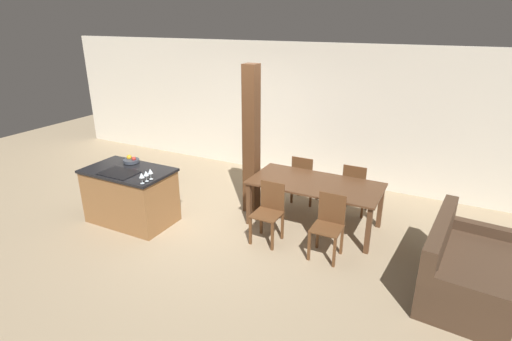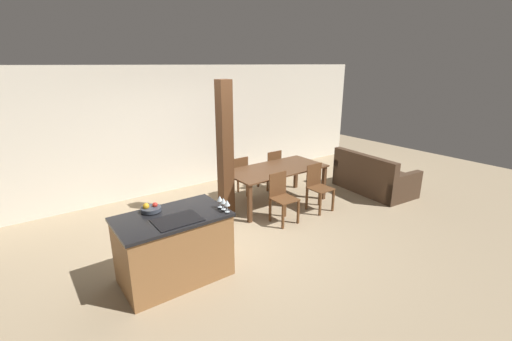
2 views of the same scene
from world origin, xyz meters
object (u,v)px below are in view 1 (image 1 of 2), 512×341
Objects in this scene: kitchen_island at (131,195)px; dining_chair_far_right at (355,187)px; dining_chair_near_right at (328,225)px; dining_chair_far_left at (304,178)px; dining_chair_near_left at (269,211)px; couch at (466,271)px; wine_glass_middle at (146,173)px; timber_post at (251,142)px; dining_table at (315,188)px; wine_glass_far at (150,171)px; fruit_bowl at (131,160)px; wine_glass_near at (142,176)px.

dining_chair_far_right is at bearing 31.48° from kitchen_island.
dining_chair_far_left is at bearing 122.13° from dining_chair_near_right.
dining_chair_near_left is 0.52× the size of couch.
timber_post is at bearing 57.86° from wine_glass_middle.
timber_post is (-0.69, -0.68, 0.77)m from dining_chair_far_left.
wine_glass_middle reaches higher than dining_table.
wine_glass_far is at bearing 52.06° from dining_chair_far_left.
dining_chair_far_left is 0.91m from dining_chair_far_right.
couch is (2.18, -0.75, -0.36)m from dining_table.
couch is (4.87, 0.45, -0.16)m from kitchen_island.
timber_post reaches higher than fruit_bowl.
dining_chair_near_left is 0.91m from dining_chair_near_right.
wine_glass_middle is at bearing -90.00° from wine_glass_far.
fruit_bowl is 2.46m from dining_chair_near_left.
wine_glass_far is 2.51m from dining_table.
wine_glass_near is at bearing 41.85° from dining_chair_far_right.
fruit_bowl is at bearing 34.63° from dining_chair_far_left.
dining_chair_near_left is (2.24, 0.48, 0.02)m from kitchen_island.
dining_chair_near_right is at bearing 90.00° from dining_chair_far_right.
timber_post reaches higher than dining_chair_near_right.
dining_chair_near_left is 1.70m from dining_chair_far_right.
wine_glass_near is 0.08× the size of dining_table.
wine_glass_middle is at bearing 90.00° from wine_glass_near.
wine_glass_far is (0.00, 0.18, 0.00)m from wine_glass_near.
wine_glass_far is at bearing 103.10° from couch.
dining_chair_far_right is at bearing -180.00° from dining_chair_far_left.
dining_table is (2.08, 1.45, -0.37)m from wine_glass_middle.
couch is at bearing -0.66° from dining_chair_near_left.
kitchen_island is 1.56× the size of dining_chair_far_left.
kitchen_island is 2.13m from timber_post.
wine_glass_middle is 1.77m from timber_post.
dining_table is 0.87m from dining_chair_far_right.
dining_chair_near_left is at bearing 24.24° from wine_glass_middle.
dining_chair_far_left is 3.02m from couch.
kitchen_island is 0.80× the size of couch.
dining_chair_near_left and dining_chair_far_right have the same top height.
kitchen_island is at bearing 31.48° from dining_chair_far_right.
kitchen_island is 4.89m from couch.
dining_chair_near_right is (2.53, 0.82, -0.56)m from wine_glass_near.
wine_glass_near reaches higher than dining_chair_near_left.
dining_chair_far_left is at bearing 0.00° from dining_chair_far_right.
wine_glass_near is 1.00× the size of wine_glass_middle.
dining_chair_far_left is (-0.00, 1.44, 0.00)m from dining_chair_near_left.
dining_table is at bearing 34.97° from wine_glass_middle.
timber_post is at bearing 29.60° from fruit_bowl.
fruit_bowl is 0.29× the size of dining_chair_near_left.
dining_chair_near_left reaches higher than dining_table.
dining_chair_far_left is at bearing 34.63° from fruit_bowl.
dining_chair_far_right is (2.53, 2.26, -0.56)m from wine_glass_near.
wine_glass_near reaches higher than kitchen_island.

